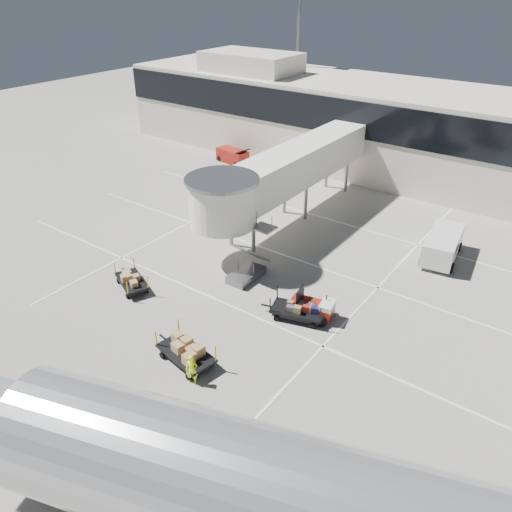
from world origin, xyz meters
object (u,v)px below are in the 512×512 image
object	(u,v)px
suitcase_cart	(299,310)
box_cart_near	(185,351)
minivan	(443,243)
belt_loader	(233,156)
box_cart_far	(131,281)
baggage_tug	(313,307)
aircraft	(290,505)
ground_worker	(192,370)

from	to	relation	value
suitcase_cart	box_cart_near	distance (m)	7.07
minivan	belt_loader	distance (m)	24.97
box_cart_near	minivan	distance (m)	19.66
box_cart_near	box_cart_far	size ratio (longest dim) A/B	1.16
box_cart_far	baggage_tug	bearing A→B (deg)	45.67
box_cart_near	box_cart_far	distance (m)	7.96
suitcase_cart	aircraft	xyz separation A→B (m)	(6.95, -11.92, 2.60)
suitcase_cart	box_cart_near	world-z (taller)	box_cart_near
ground_worker	aircraft	xyz separation A→B (m)	(8.34, -4.46, 2.32)
ground_worker	box_cart_near	bearing A→B (deg)	118.31
belt_loader	baggage_tug	bearing A→B (deg)	-32.09
baggage_tug	minivan	size ratio (longest dim) A/B	0.53
box_cart_far	belt_loader	xyz separation A→B (m)	(-9.54, 22.29, 0.19)
suitcase_cart	box_cart_near	bearing A→B (deg)	-129.19
baggage_tug	ground_worker	distance (m)	8.31
suitcase_cart	minivan	world-z (taller)	minivan
box_cart_far	box_cart_near	bearing A→B (deg)	2.46
box_cart_far	aircraft	bearing A→B (deg)	-1.78
baggage_tug	box_cart_near	size ratio (longest dim) A/B	0.68
suitcase_cart	belt_loader	xyz separation A→B (m)	(-19.67, 18.74, 0.17)
ground_worker	minivan	xyz separation A→B (m)	(5.72, 19.28, 0.30)
suitcase_cart	minivan	size ratio (longest dim) A/B	0.74
box_cart_far	aircraft	world-z (taller)	aircraft
aircraft	belt_loader	bearing A→B (deg)	113.44
ground_worker	aircraft	size ratio (longest dim) A/B	0.08
box_cart_near	box_cart_far	world-z (taller)	box_cart_near
baggage_tug	ground_worker	world-z (taller)	baggage_tug
baggage_tug	box_cart_near	world-z (taller)	baggage_tug
minivan	aircraft	size ratio (longest dim) A/B	0.24
box_cart_far	minivan	size ratio (longest dim) A/B	0.67
box_cart_far	minivan	world-z (taller)	minivan
suitcase_cart	box_cart_far	world-z (taller)	suitcase_cart
ground_worker	minivan	size ratio (longest dim) A/B	0.32
aircraft	ground_worker	bearing A→B (deg)	134.35
baggage_tug	minivan	world-z (taller)	minivan
suitcase_cart	box_cart_near	xyz separation A→B (m)	(-2.73, -6.52, 0.09)
box_cart_near	box_cart_far	bearing A→B (deg)	167.85
baggage_tug	aircraft	world-z (taller)	aircraft
baggage_tug	box_cart_far	world-z (taller)	baggage_tug
box_cart_near	minivan	bearing A→B (deg)	78.65
belt_loader	minivan	bearing A→B (deg)	-6.31
aircraft	minivan	bearing A→B (deg)	78.77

